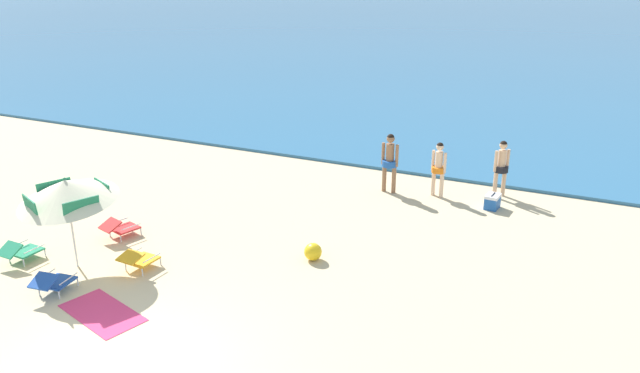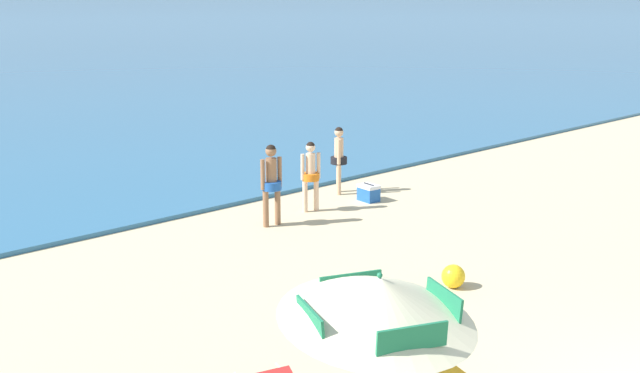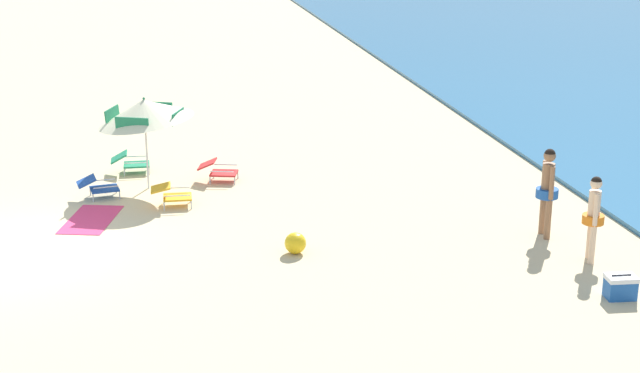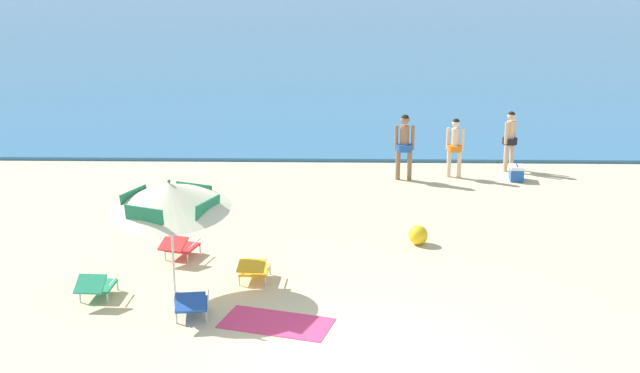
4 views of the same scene
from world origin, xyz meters
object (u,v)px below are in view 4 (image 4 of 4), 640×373
object	(u,v)px
person_standing_near_shore	(455,143)
lounge_chair_beside_umbrella	(254,269)
cooler_box	(516,173)
lounge_chair_facing_sea	(96,285)
beach_ball	(418,235)
beach_umbrella_striped_main	(170,196)
person_standing_beside	(404,142)
lounge_chair_spare_folded	(179,246)
beach_towel	(276,323)
person_wading_in	(510,136)
lounge_chair_under_umbrella	(191,303)

from	to	relation	value
person_standing_near_shore	lounge_chair_beside_umbrella	bearing A→B (deg)	-122.66
cooler_box	person_standing_near_shore	bearing A→B (deg)	170.64
lounge_chair_facing_sea	person_standing_near_shore	xyz separation A→B (m)	(7.39, 8.14, 0.67)
person_standing_near_shore	beach_ball	xyz separation A→B (m)	(-1.46, -5.23, -0.73)
beach_umbrella_striped_main	cooler_box	size ratio (longest dim) A/B	4.32
lounge_chair_facing_sea	person_standing_beside	distance (m)	9.92
lounge_chair_spare_folded	person_standing_near_shore	world-z (taller)	person_standing_near_shore
beach_ball	beach_umbrella_striped_main	bearing A→B (deg)	-151.16
lounge_chair_spare_folded	beach_towel	bearing A→B (deg)	-53.12
lounge_chair_beside_umbrella	beach_ball	world-z (taller)	lounge_chair_beside_umbrella
beach_umbrella_striped_main	person_standing_beside	bearing A→B (deg)	57.91
person_standing_near_shore	cooler_box	bearing A→B (deg)	-9.36
beach_umbrella_striped_main	person_wading_in	xyz separation A→B (m)	(7.70, 8.52, -0.83)
lounge_chair_facing_sea	person_wading_in	size ratio (longest dim) A/B	0.54
lounge_chair_facing_sea	person_standing_beside	world-z (taller)	person_standing_beside
person_standing_near_shore	cooler_box	xyz separation A→B (m)	(1.64, -0.27, -0.73)
lounge_chair_beside_umbrella	person_standing_beside	bearing A→B (deg)	64.81
person_standing_near_shore	beach_ball	world-z (taller)	person_standing_near_shore
person_standing_near_shore	lounge_chair_facing_sea	bearing A→B (deg)	-132.25
beach_umbrella_striped_main	lounge_chair_under_umbrella	size ratio (longest dim) A/B	2.41
lounge_chair_spare_folded	person_standing_near_shore	distance (m)	8.84
beach_ball	lounge_chair_spare_folded	bearing A→B (deg)	-168.98
lounge_chair_under_umbrella	beach_towel	distance (m)	1.46
beach_umbrella_striped_main	cooler_box	world-z (taller)	beach_umbrella_striped_main
beach_umbrella_striped_main	beach_towel	xyz separation A→B (m)	(1.92, -1.25, -1.80)
cooler_box	person_wading_in	bearing A→B (deg)	90.66
person_wading_in	cooler_box	bearing A→B (deg)	-89.34
lounge_chair_facing_sea	beach_umbrella_striped_main	bearing A→B (deg)	15.62
person_standing_near_shore	person_standing_beside	size ratio (longest dim) A/B	0.91
person_standing_near_shore	person_standing_beside	bearing A→B (deg)	-168.56
beach_ball	beach_towel	world-z (taller)	beach_ball
lounge_chair_spare_folded	person_wading_in	xyz separation A→B (m)	(7.92, 6.92, 0.69)
cooler_box	beach_umbrella_striped_main	bearing A→B (deg)	-135.81
beach_towel	lounge_chair_under_umbrella	bearing A→B (deg)	174.04
lounge_chair_beside_umbrella	lounge_chair_facing_sea	size ratio (longest dim) A/B	0.97
beach_umbrella_striped_main	beach_towel	size ratio (longest dim) A/B	1.26
lounge_chair_spare_folded	beach_ball	world-z (taller)	lounge_chair_spare_folded
beach_umbrella_striped_main	lounge_chair_spare_folded	world-z (taller)	beach_umbrella_striped_main
lounge_chair_facing_sea	beach_towel	world-z (taller)	lounge_chair_facing_sea
lounge_chair_spare_folded	lounge_chair_beside_umbrella	bearing A→B (deg)	-35.94
person_wading_in	lounge_chair_spare_folded	bearing A→B (deg)	-138.85
person_standing_beside	beach_umbrella_striped_main	bearing A→B (deg)	-122.09
lounge_chair_under_umbrella	lounge_chair_facing_sea	size ratio (longest dim) A/B	1.03
lounge_chair_spare_folded	beach_towel	world-z (taller)	lounge_chair_spare_folded
person_wading_in	lounge_chair_beside_umbrella	bearing A→B (deg)	-128.04
beach_umbrella_striped_main	lounge_chair_under_umbrella	distance (m)	1.95
beach_umbrella_striped_main	person_standing_near_shore	xyz separation A→B (m)	(6.08, 7.77, -0.87)
person_standing_near_shore	beach_ball	distance (m)	5.48
person_wading_in	beach_towel	distance (m)	11.39
lounge_chair_beside_umbrella	lounge_chair_spare_folded	distance (m)	1.97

